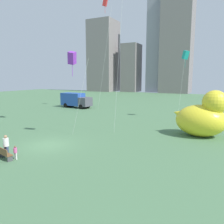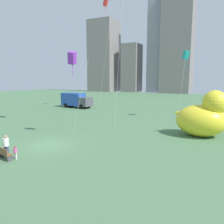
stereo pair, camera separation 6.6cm
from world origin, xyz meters
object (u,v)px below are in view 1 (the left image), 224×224
person_adult (6,145)px  box_truck (76,100)px  park_bench (4,153)px  person_child (15,152)px  kite_red (105,4)px  giant_inflatable_duck (203,117)px  kite_purple (72,58)px  kite_teal (186,55)px

person_adult → box_truck: 27.38m
park_bench → person_child: size_ratio=1.51×
person_adult → kite_red: size_ratio=0.09×
giant_inflatable_duck → kite_purple: bearing=-149.5°
giant_inflatable_duck → kite_purple: kite_purple is taller
giant_inflatable_duck → person_adult: bearing=-133.8°
giant_inflatable_duck → box_truck: (-24.24, 11.73, -0.54)m
kite_red → box_truck: bearing=-179.9°
park_bench → kite_teal: 24.70m
person_child → kite_purple: (0.38, 6.54, 7.08)m
person_adult → box_truck: box_truck is taller
box_truck → kite_red: bearing=0.1°
park_bench → kite_purple: size_ratio=0.18×
giant_inflatable_duck → box_truck: 26.93m
person_adult → person_child: person_adult is taller
park_bench → kite_purple: 10.05m
park_bench → kite_teal: size_ratio=0.16×
person_child → person_adult: bearing=176.6°
giant_inflatable_duck → kite_teal: bearing=112.2°
person_child → giant_inflatable_duck: size_ratio=0.18×
park_bench → box_truck: (-12.14, 25.20, 0.98)m
person_adult → person_child: 1.10m
box_truck → park_bench: bearing=-64.3°
person_child → box_truck: (-12.80, 24.78, 0.89)m
giant_inflatable_duck → kite_purple: size_ratio=0.68×
kite_purple → kite_teal: size_ratio=0.88×
box_truck → kite_red: 18.13m
person_adult → giant_inflatable_duck: 18.04m
park_bench → person_child: (0.66, 0.42, 0.09)m
box_truck → giant_inflatable_duck: bearing=-25.8°
park_bench → person_child: 0.79m
giant_inflatable_duck → kite_red: kite_red is taller
person_adult → box_truck: bearing=115.5°
kite_teal → person_adult: bearing=-113.6°
kite_red → kite_teal: 17.56m
park_bench → kite_red: bearing=102.2°
person_adult → person_child: size_ratio=1.65×
box_truck → kite_purple: bearing=-54.2°
person_adult → kite_red: 30.66m
park_bench → box_truck: box_truck is taller
person_child → giant_inflatable_duck: giant_inflatable_duck is taller
kite_purple → kite_teal: (7.78, 14.55, 1.17)m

